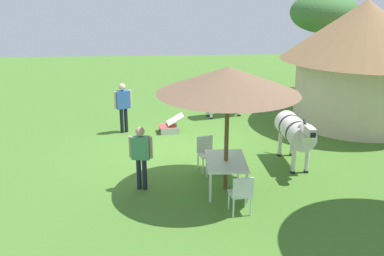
# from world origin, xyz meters

# --- Properties ---
(ground_plane) EXTENTS (36.00, 36.00, 0.00)m
(ground_plane) POSITION_xyz_m (0.00, 0.00, 0.00)
(ground_plane) COLOR #46752A
(thatched_hut) EXTENTS (5.50, 5.50, 4.22)m
(thatched_hut) POSITION_xyz_m (-2.30, 6.37, 2.37)
(thatched_hut) COLOR beige
(thatched_hut) RESTS_ON ground_plane
(shade_umbrella) EXTENTS (3.24, 3.24, 2.97)m
(shade_umbrella) POSITION_xyz_m (2.57, 1.05, 2.66)
(shade_umbrella) COLOR brown
(shade_umbrella) RESTS_ON ground_plane
(patio_dining_table) EXTENTS (1.46, 0.99, 0.74)m
(patio_dining_table) POSITION_xyz_m (2.57, 1.05, 0.66)
(patio_dining_table) COLOR silver
(patio_dining_table) RESTS_ON ground_plane
(patio_chair_west_end) EXTENTS (0.47, 0.49, 0.90)m
(patio_chair_west_end) POSITION_xyz_m (3.81, 1.20, 0.52)
(patio_chair_west_end) COLOR silver
(patio_chair_west_end) RESTS_ON ground_plane
(patio_chair_near_hut) EXTENTS (0.53, 0.54, 0.90)m
(patio_chair_near_hut) POSITION_xyz_m (1.38, 0.71, 0.52)
(patio_chair_near_hut) COLOR silver
(patio_chair_near_hut) RESTS_ON ground_plane
(guest_beside_umbrella) EXTENTS (0.27, 0.56, 1.57)m
(guest_beside_umbrella) POSITION_xyz_m (2.44, -0.94, 0.94)
(guest_beside_umbrella) COLOR black
(guest_beside_umbrella) RESTS_ON ground_plane
(standing_watcher) EXTENTS (0.37, 0.55, 1.65)m
(standing_watcher) POSITION_xyz_m (-1.81, -1.70, 1.00)
(standing_watcher) COLOR black
(standing_watcher) RESTS_ON ground_plane
(striped_lounge_chair) EXTENTS (0.63, 0.88, 0.60)m
(striped_lounge_chair) POSITION_xyz_m (-1.71, -0.16, 0.25)
(striped_lounge_chair) COLOR #D6403D
(striped_lounge_chair) RESTS_ON ground_plane
(zebra_nearest_camera) EXTENTS (2.26, 0.70, 1.49)m
(zebra_nearest_camera) POSITION_xyz_m (1.25, 3.10, 0.96)
(zebra_nearest_camera) COLOR silver
(zebra_nearest_camera) RESTS_ON ground_plane
(zebra_by_umbrella) EXTENTS (1.02, 2.11, 1.54)m
(zebra_by_umbrella) POSITION_xyz_m (-3.42, 1.90, 1.00)
(zebra_by_umbrella) COLOR silver
(zebra_by_umbrella) RESTS_ON ground_plane
(acacia_tree_right_background) EXTENTS (2.89, 2.89, 4.39)m
(acacia_tree_right_background) POSITION_xyz_m (-6.79, 6.60, 3.51)
(acacia_tree_right_background) COLOR #4C4B23
(acacia_tree_right_background) RESTS_ON ground_plane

